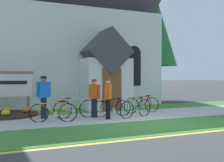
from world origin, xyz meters
TOP-DOWN VIEW (x-y plane):
  - ground at (0.00, 4.00)m, footprint 140.00×140.00m
  - sidewalk_slab at (-2.37, 2.11)m, footprint 32.00×2.75m
  - grass_verge at (-2.37, -0.45)m, footprint 32.00×2.38m
  - church_lawn at (-2.37, 4.53)m, footprint 24.00×2.07m
  - curb_paint_stripe at (-2.37, -1.80)m, footprint 28.00×0.16m
  - church_building at (-2.76, 9.92)m, footprint 12.79×11.20m
  - church_sign at (-4.99, 4.39)m, footprint 2.28×0.25m
  - flower_bed at (-4.99, 4.07)m, footprint 2.58×2.58m
  - bicycle_white at (-2.41, 2.42)m, footprint 1.80×0.14m
  - bicycle_blue at (-0.07, 1.59)m, footprint 1.70×0.58m
  - bicycle_red at (0.85, 2.74)m, footprint 1.80×0.12m
  - bicycle_yellow at (-3.41, 1.79)m, footprint 1.71×0.51m
  - bicycle_orange at (-0.86, 2.25)m, footprint 1.72×0.15m
  - cyclist_in_orange_jersey at (-1.67, 2.24)m, footprint 0.41×0.67m
  - cyclist_in_yellow_jersey at (-3.64, 2.72)m, footprint 0.62×0.44m
  - cyclist_in_red_jersey at (-1.31, 1.59)m, footprint 0.47×0.55m
  - roadside_conifer at (4.69, 8.12)m, footprint 3.39×3.39m
  - distant_hill at (-4.76, 76.04)m, footprint 87.23×45.22m

SIDE VIEW (x-z plane):
  - ground at x=0.00m, z-range 0.00..0.00m
  - distant_hill at x=-4.76m, z-range -12.33..12.33m
  - curb_paint_stripe at x=-2.37m, z-range 0.00..0.01m
  - grass_verge at x=-2.37m, z-range 0.00..0.01m
  - church_lawn at x=-2.37m, z-range 0.00..0.01m
  - sidewalk_slab at x=-2.37m, z-range 0.00..0.01m
  - flower_bed at x=-4.99m, z-range -0.09..0.25m
  - bicycle_orange at x=-0.86m, z-range -0.04..0.76m
  - bicycle_yellow at x=-3.41m, z-range -0.03..0.77m
  - bicycle_red at x=0.85m, z-range -0.04..0.79m
  - bicycle_blue at x=-0.07m, z-range -0.03..0.80m
  - bicycle_white at x=-2.41m, z-range -0.04..0.82m
  - cyclist_in_orange_jersey at x=-1.67m, z-range 0.12..1.71m
  - cyclist_in_red_jersey at x=-1.31m, z-range 0.13..1.77m
  - cyclist_in_yellow_jersey at x=-3.64m, z-range 0.16..1.88m
  - church_sign at x=-4.99m, z-range 0.33..2.26m
  - church_building at x=-2.76m, z-range -1.62..11.45m
  - roadside_conifer at x=4.69m, z-range 1.20..9.30m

